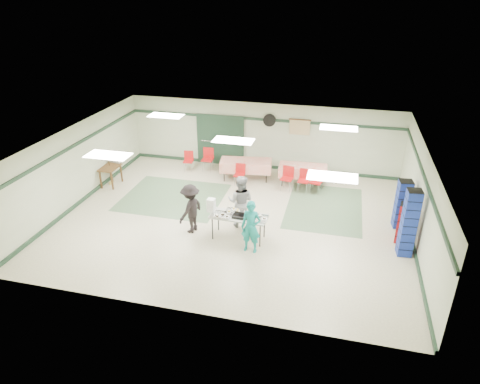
% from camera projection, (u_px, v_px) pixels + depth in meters
% --- Properties ---
extents(floor, '(11.00, 11.00, 0.00)m').
position_uv_depth(floor, '(234.00, 219.00, 13.89)').
color(floor, beige).
rests_on(floor, ground).
extents(ceiling, '(11.00, 11.00, 0.00)m').
position_uv_depth(ceiling, '(233.00, 140.00, 12.71)').
color(ceiling, silver).
rests_on(ceiling, wall_back).
extents(wall_back, '(11.00, 0.00, 11.00)m').
position_uv_depth(wall_back, '(262.00, 136.00, 17.23)').
color(wall_back, beige).
rests_on(wall_back, floor).
extents(wall_front, '(11.00, 0.00, 11.00)m').
position_uv_depth(wall_front, '(182.00, 264.00, 9.37)').
color(wall_front, beige).
rests_on(wall_front, floor).
extents(wall_left, '(0.00, 9.00, 9.00)m').
position_uv_depth(wall_left, '(77.00, 165.00, 14.49)').
color(wall_left, beige).
rests_on(wall_left, floor).
extents(wall_right, '(0.00, 9.00, 9.00)m').
position_uv_depth(wall_right, '(421.00, 200.00, 12.11)').
color(wall_right, beige).
rests_on(wall_right, floor).
extents(trim_back, '(11.00, 0.06, 0.10)m').
position_uv_depth(trim_back, '(262.00, 119.00, 16.89)').
color(trim_back, '#1E3727').
rests_on(trim_back, wall_back).
extents(baseboard_back, '(11.00, 0.06, 0.12)m').
position_uv_depth(baseboard_back, '(261.00, 166.00, 17.77)').
color(baseboard_back, '#1E3727').
rests_on(baseboard_back, floor).
extents(trim_left, '(0.06, 9.00, 0.10)m').
position_uv_depth(trim_left, '(74.00, 145.00, 14.17)').
color(trim_left, '#1E3727').
rests_on(trim_left, wall_back).
extents(baseboard_left, '(0.06, 9.00, 0.12)m').
position_uv_depth(baseboard_left, '(84.00, 199.00, 15.05)').
color(baseboard_left, '#1E3727').
rests_on(baseboard_left, floor).
extents(trim_right, '(0.06, 9.00, 0.10)m').
position_uv_depth(trim_right, '(425.00, 178.00, 11.81)').
color(trim_right, '#1E3727').
rests_on(trim_right, wall_back).
extents(baseboard_right, '(0.06, 9.00, 0.12)m').
position_uv_depth(baseboard_right, '(412.00, 239.00, 12.69)').
color(baseboard_right, '#1E3727').
rests_on(baseboard_right, floor).
extents(green_patch_a, '(3.50, 3.00, 0.01)m').
position_uv_depth(green_patch_a, '(174.00, 197.00, 15.30)').
color(green_patch_a, '#5A7857').
rests_on(green_patch_a, floor).
extents(green_patch_b, '(2.50, 3.50, 0.01)m').
position_uv_depth(green_patch_b, '(324.00, 207.00, 14.60)').
color(green_patch_b, '#5A7857').
rests_on(green_patch_b, floor).
extents(double_door_left, '(0.90, 0.06, 2.10)m').
position_uv_depth(double_door_left, '(210.00, 139.00, 17.78)').
color(double_door_left, '#979997').
rests_on(double_door_left, floor).
extents(double_door_right, '(0.90, 0.06, 2.10)m').
position_uv_depth(double_door_right, '(232.00, 141.00, 17.58)').
color(double_door_right, '#979997').
rests_on(double_door_right, floor).
extents(door_frame, '(2.00, 0.03, 2.15)m').
position_uv_depth(door_frame, '(220.00, 140.00, 17.66)').
color(door_frame, '#1E3727').
rests_on(door_frame, floor).
extents(wall_fan, '(0.50, 0.10, 0.50)m').
position_uv_depth(wall_fan, '(269.00, 120.00, 16.80)').
color(wall_fan, black).
rests_on(wall_fan, wall_back).
extents(scroll_banner, '(0.80, 0.02, 0.60)m').
position_uv_depth(scroll_banner, '(300.00, 127.00, 16.63)').
color(scroll_banner, tan).
rests_on(scroll_banner, wall_back).
extents(serving_table, '(1.70, 0.75, 0.76)m').
position_uv_depth(serving_table, '(238.00, 217.00, 12.54)').
color(serving_table, '#BAB9B4').
rests_on(serving_table, floor).
extents(sheet_tray_right, '(0.65, 0.51, 0.02)m').
position_uv_depth(sheet_tray_right, '(257.00, 218.00, 12.36)').
color(sheet_tray_right, silver).
rests_on(sheet_tray_right, serving_table).
extents(sheet_tray_mid, '(0.56, 0.43, 0.02)m').
position_uv_depth(sheet_tray_mid, '(234.00, 212.00, 12.70)').
color(sheet_tray_mid, silver).
rests_on(sheet_tray_mid, serving_table).
extents(sheet_tray_left, '(0.59, 0.46, 0.02)m').
position_uv_depth(sheet_tray_left, '(221.00, 215.00, 12.55)').
color(sheet_tray_left, silver).
rests_on(sheet_tray_left, serving_table).
extents(baking_pan, '(0.54, 0.35, 0.08)m').
position_uv_depth(baking_pan, '(242.00, 216.00, 12.42)').
color(baking_pan, black).
rests_on(baking_pan, serving_table).
extents(foam_box_stack, '(0.23, 0.22, 0.41)m').
position_uv_depth(foam_box_stack, '(211.00, 205.00, 12.67)').
color(foam_box_stack, white).
rests_on(foam_box_stack, serving_table).
extents(volunteer_teal, '(0.59, 0.41, 1.55)m').
position_uv_depth(volunteer_teal, '(251.00, 227.00, 11.91)').
color(volunteer_teal, '#138583').
rests_on(volunteer_teal, floor).
extents(volunteer_grey, '(0.83, 0.65, 1.70)m').
position_uv_depth(volunteer_grey, '(241.00, 201.00, 13.15)').
color(volunteer_grey, gray).
rests_on(volunteer_grey, floor).
extents(volunteer_dark, '(0.84, 1.13, 1.56)m').
position_uv_depth(volunteer_dark, '(191.00, 209.00, 12.88)').
color(volunteer_dark, black).
rests_on(volunteer_dark, floor).
extents(dining_table_a, '(1.81, 0.89, 0.77)m').
position_uv_depth(dining_table_a, '(303.00, 170.00, 16.05)').
color(dining_table_a, red).
rests_on(dining_table_a, floor).
extents(dining_table_b, '(2.06, 1.16, 0.77)m').
position_uv_depth(dining_table_b, '(246.00, 165.00, 16.52)').
color(dining_table_b, red).
rests_on(dining_table_b, floor).
extents(chair_a, '(0.44, 0.44, 0.85)m').
position_uv_depth(chair_a, '(304.00, 178.00, 15.55)').
color(chair_a, red).
rests_on(chair_a, floor).
extents(chair_b, '(0.47, 0.47, 0.89)m').
position_uv_depth(chair_b, '(288.00, 176.00, 15.67)').
color(chair_b, red).
rests_on(chair_b, floor).
extents(chair_c, '(0.48, 0.48, 0.86)m').
position_uv_depth(chair_c, '(317.00, 179.00, 15.45)').
color(chair_c, red).
rests_on(chair_c, floor).
extents(chair_d, '(0.38, 0.38, 0.82)m').
position_uv_depth(chair_d, '(240.00, 172.00, 16.07)').
color(chair_d, red).
rests_on(chair_d, floor).
extents(chair_loose_a, '(0.44, 0.44, 0.93)m').
position_uv_depth(chair_loose_a, '(208.00, 157.00, 17.31)').
color(chair_loose_a, red).
rests_on(chair_loose_a, floor).
extents(chair_loose_b, '(0.43, 0.43, 0.81)m').
position_uv_depth(chair_loose_b, '(189.00, 159.00, 17.33)').
color(chair_loose_b, red).
rests_on(chair_loose_b, floor).
extents(crate_stack_blue_a, '(0.45, 0.45, 1.57)m').
position_uv_depth(crate_stack_blue_a, '(402.00, 204.00, 13.12)').
color(crate_stack_blue_a, navy).
rests_on(crate_stack_blue_a, floor).
extents(crate_stack_red, '(0.44, 0.44, 1.25)m').
position_uv_depth(crate_stack_red, '(404.00, 223.00, 12.40)').
color(crate_stack_red, maroon).
rests_on(crate_stack_red, floor).
extents(crate_stack_blue_b, '(0.42, 0.42, 2.00)m').
position_uv_depth(crate_stack_blue_b, '(409.00, 223.00, 11.65)').
color(crate_stack_blue_b, navy).
rests_on(crate_stack_blue_b, floor).
extents(printer_table, '(0.59, 0.90, 0.74)m').
position_uv_depth(printer_table, '(110.00, 169.00, 15.96)').
color(printer_table, brown).
rests_on(printer_table, floor).
extents(office_printer, '(0.54, 0.49, 0.37)m').
position_uv_depth(office_printer, '(117.00, 156.00, 16.35)').
color(office_printer, '#ACACA7').
rests_on(office_printer, printer_table).
extents(broom, '(0.08, 0.21, 1.24)m').
position_uv_depth(broom, '(110.00, 168.00, 16.09)').
color(broom, brown).
rests_on(broom, floor).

